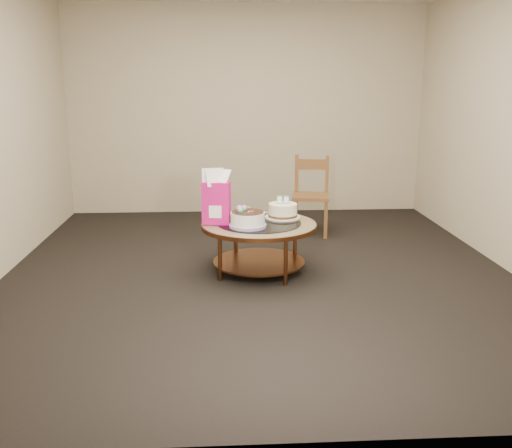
{
  "coord_description": "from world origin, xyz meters",
  "views": [
    {
      "loc": [
        -0.31,
        -4.85,
        1.66
      ],
      "look_at": [
        -0.03,
        0.02,
        0.44
      ],
      "focal_mm": 40.0,
      "sensor_mm": 36.0,
      "label": 1
    }
  ],
  "objects": [
    {
      "name": "cream_cake",
      "position": [
        0.23,
        0.17,
        0.52
      ],
      "size": [
        0.32,
        0.32,
        0.2
      ],
      "rotation": [
        0.0,
        0.0,
        -0.01
      ],
      "color": "white",
      "rests_on": "coffee_table"
    },
    {
      "name": "pillar_candle",
      "position": [
        -0.08,
        0.31,
        0.48
      ],
      "size": [
        0.12,
        0.12,
        0.08
      ],
      "rotation": [
        0.0,
        0.0,
        0.33
      ],
      "color": "#F0DC62",
      "rests_on": "coffee_table"
    },
    {
      "name": "dining_chair",
      "position": [
        0.66,
        1.32,
        0.44
      ],
      "size": [
        0.46,
        0.46,
        0.87
      ],
      "rotation": [
        0.0,
        0.0,
        -0.18
      ],
      "color": "brown",
      "rests_on": "ground"
    },
    {
      "name": "decorated_cake",
      "position": [
        -0.11,
        -0.15,
        0.52
      ],
      "size": [
        0.32,
        0.32,
        0.18
      ],
      "rotation": [
        0.0,
        0.0,
        0.19
      ],
      "color": "#A087BF",
      "rests_on": "coffee_table"
    },
    {
      "name": "ground",
      "position": [
        0.0,
        0.0,
        0.0
      ],
      "size": [
        5.0,
        5.0,
        0.0
      ],
      "primitive_type": "plane",
      "color": "black",
      "rests_on": "ground"
    },
    {
      "name": "room_walls",
      "position": [
        0.0,
        0.0,
        1.54
      ],
      "size": [
        4.52,
        5.02,
        2.61
      ],
      "color": "tan",
      "rests_on": "ground"
    },
    {
      "name": "coffee_table",
      "position": [
        0.0,
        -0.0,
        0.38
      ],
      "size": [
        1.02,
        1.02,
        0.46
      ],
      "color": "#5B321A",
      "rests_on": "ground"
    },
    {
      "name": "gift_bag",
      "position": [
        -0.37,
        -0.01,
        0.69
      ],
      "size": [
        0.26,
        0.2,
        0.48
      ],
      "rotation": [
        0.0,
        0.0,
        -0.16
      ],
      "color": "#D51473",
      "rests_on": "coffee_table"
    }
  ]
}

